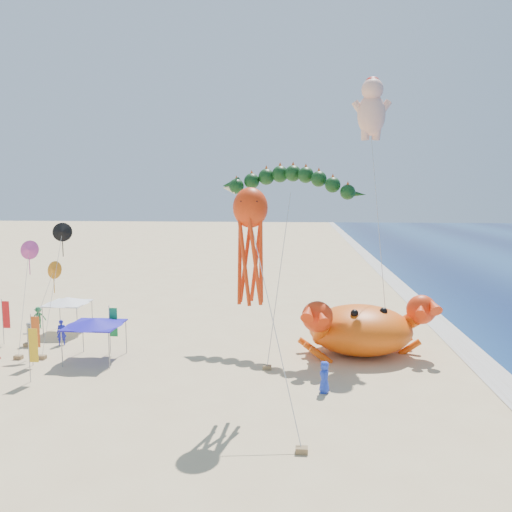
{
  "coord_description": "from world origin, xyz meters",
  "views": [
    {
      "loc": [
        0.79,
        -29.0,
        10.34
      ],
      "look_at": [
        -2.0,
        2.0,
        6.5
      ],
      "focal_mm": 35.0,
      "sensor_mm": 36.0,
      "label": 1
    }
  ],
  "objects_px": {
    "octopus_kite": "(251,238)",
    "canopy_blue": "(95,322)",
    "canopy_white": "(67,301)",
    "dragon_kite": "(289,186)",
    "crab_inflatable": "(361,328)",
    "cherub_kite": "(372,108)"
  },
  "relations": [
    {
      "from": "dragon_kite",
      "to": "cherub_kite",
      "type": "xyz_separation_m",
      "value": [
        5.76,
        1.21,
        5.47
      ]
    },
    {
      "from": "octopus_kite",
      "to": "canopy_white",
      "type": "xyz_separation_m",
      "value": [
        -14.99,
        11.55,
        -5.85
      ]
    },
    {
      "from": "dragon_kite",
      "to": "octopus_kite",
      "type": "distance_m",
      "value": 12.02
    },
    {
      "from": "crab_inflatable",
      "to": "octopus_kite",
      "type": "height_order",
      "value": "octopus_kite"
    },
    {
      "from": "canopy_blue",
      "to": "canopy_white",
      "type": "relative_size",
      "value": 1.11
    },
    {
      "from": "octopus_kite",
      "to": "canopy_white",
      "type": "height_order",
      "value": "octopus_kite"
    },
    {
      "from": "octopus_kite",
      "to": "canopy_white",
      "type": "distance_m",
      "value": 19.8
    },
    {
      "from": "dragon_kite",
      "to": "canopy_white",
      "type": "relative_size",
      "value": 3.84
    },
    {
      "from": "canopy_white",
      "to": "crab_inflatable",
      "type": "bearing_deg",
      "value": -8.72
    },
    {
      "from": "crab_inflatable",
      "to": "cherub_kite",
      "type": "xyz_separation_m",
      "value": [
        0.93,
        4.56,
        14.65
      ]
    },
    {
      "from": "dragon_kite",
      "to": "octopus_kite",
      "type": "height_order",
      "value": "dragon_kite"
    },
    {
      "from": "octopus_kite",
      "to": "canopy_white",
      "type": "bearing_deg",
      "value": 142.38
    },
    {
      "from": "cherub_kite",
      "to": "canopy_white",
      "type": "height_order",
      "value": "cherub_kite"
    },
    {
      "from": "dragon_kite",
      "to": "crab_inflatable",
      "type": "bearing_deg",
      "value": -34.7
    },
    {
      "from": "dragon_kite",
      "to": "canopy_blue",
      "type": "xyz_separation_m",
      "value": [
        -11.89,
        -5.98,
        -8.49
      ]
    },
    {
      "from": "dragon_kite",
      "to": "canopy_blue",
      "type": "height_order",
      "value": "dragon_kite"
    },
    {
      "from": "crab_inflatable",
      "to": "canopy_white",
      "type": "height_order",
      "value": "crab_inflatable"
    },
    {
      "from": "dragon_kite",
      "to": "canopy_white",
      "type": "xyz_separation_m",
      "value": [
        -16.5,
        -0.07,
        -8.49
      ]
    },
    {
      "from": "canopy_blue",
      "to": "crab_inflatable",
      "type": "bearing_deg",
      "value": 8.95
    },
    {
      "from": "cherub_kite",
      "to": "canopy_blue",
      "type": "height_order",
      "value": "cherub_kite"
    },
    {
      "from": "octopus_kite",
      "to": "canopy_blue",
      "type": "xyz_separation_m",
      "value": [
        -10.38,
        5.65,
        -5.85
      ]
    },
    {
      "from": "crab_inflatable",
      "to": "canopy_blue",
      "type": "xyz_separation_m",
      "value": [
        -16.72,
        -2.63,
        0.69
      ]
    }
  ]
}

